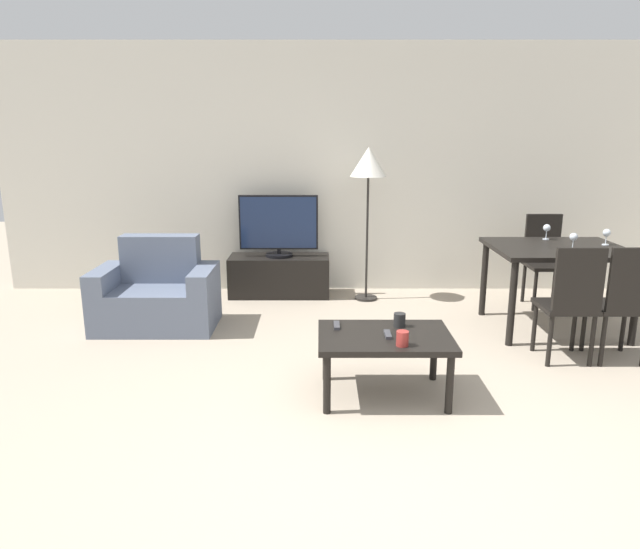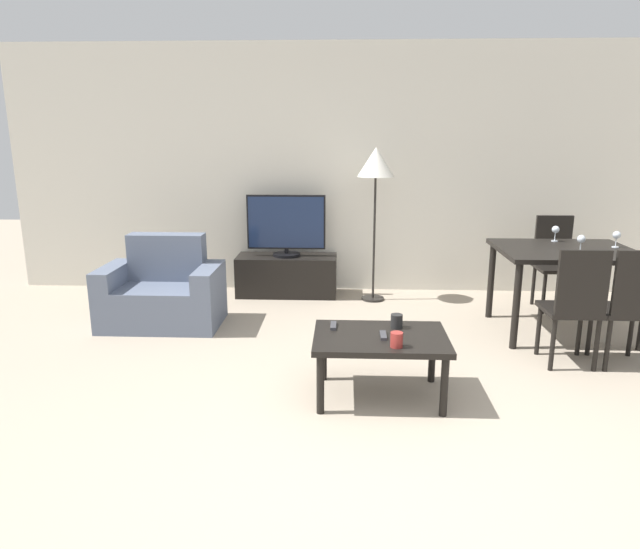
% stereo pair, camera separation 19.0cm
% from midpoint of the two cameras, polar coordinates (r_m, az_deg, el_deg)
% --- Properties ---
extents(ground_plane, '(18.00, 18.00, 0.00)m').
position_cam_midpoint_polar(ground_plane, '(3.06, 7.21, -21.14)').
color(ground_plane, tan).
extents(wall_back, '(7.79, 0.06, 2.70)m').
position_cam_midpoint_polar(wall_back, '(6.41, 4.83, 10.33)').
color(wall_back, silver).
rests_on(wall_back, ground_plane).
extents(armchair, '(1.08, 0.68, 0.82)m').
position_cam_midpoint_polar(armchair, '(5.50, -14.47, -1.89)').
color(armchair, slate).
rests_on(armchair, ground_plane).
extents(tv_stand, '(1.09, 0.44, 0.44)m').
position_cam_midpoint_polar(tv_stand, '(6.32, -2.46, -0.08)').
color(tv_stand, black).
rests_on(tv_stand, ground_plane).
extents(tv, '(0.85, 0.30, 0.67)m').
position_cam_midpoint_polar(tv, '(6.20, -2.52, 4.90)').
color(tv, black).
rests_on(tv, tv_stand).
extents(coffee_table, '(0.89, 0.63, 0.44)m').
position_cam_midpoint_polar(coffee_table, '(3.87, 7.47, -6.82)').
color(coffee_table, black).
rests_on(coffee_table, ground_plane).
extents(dining_table, '(1.16, 0.96, 0.77)m').
position_cam_midpoint_polar(dining_table, '(5.48, 24.24, 1.41)').
color(dining_table, black).
rests_on(dining_table, ground_plane).
extents(dining_chair_near, '(0.40, 0.40, 0.94)m').
position_cam_midpoint_polar(dining_chair_near, '(4.73, 25.19, -2.55)').
color(dining_chair_near, black).
rests_on(dining_chair_near, ground_plane).
extents(dining_chair_far, '(0.40, 0.40, 0.94)m').
position_cam_midpoint_polar(dining_chair_far, '(6.30, 23.24, 1.51)').
color(dining_chair_far, black).
rests_on(dining_chair_far, ground_plane).
extents(dining_chair_near_right, '(0.40, 0.40, 0.94)m').
position_cam_midpoint_polar(dining_chair_near_right, '(4.90, 29.58, -2.51)').
color(dining_chair_near_right, black).
rests_on(dining_chair_near_right, ground_plane).
extents(floor_lamp, '(0.38, 0.38, 1.62)m').
position_cam_midpoint_polar(floor_lamp, '(5.97, 6.53, 10.58)').
color(floor_lamp, black).
rests_on(floor_lamp, ground_plane).
extents(remote_primary, '(0.04, 0.15, 0.02)m').
position_cam_midpoint_polar(remote_primary, '(3.98, 2.72, -5.14)').
color(remote_primary, '#38383D').
rests_on(remote_primary, coffee_table).
extents(remote_secondary, '(0.04, 0.15, 0.02)m').
position_cam_midpoint_polar(remote_secondary, '(3.82, 7.78, -6.07)').
color(remote_secondary, '#38383D').
rests_on(remote_secondary, coffee_table).
extents(cup_white_near, '(0.08, 0.08, 0.10)m').
position_cam_midpoint_polar(cup_white_near, '(4.00, 9.03, -4.64)').
color(cup_white_near, black).
rests_on(cup_white_near, coffee_table).
extents(cup_colored_far, '(0.08, 0.08, 0.10)m').
position_cam_midpoint_polar(cup_colored_far, '(3.65, 9.16, -6.47)').
color(cup_colored_far, maroon).
rests_on(cup_colored_far, coffee_table).
extents(wine_glass_left, '(0.07, 0.07, 0.15)m').
position_cam_midpoint_polar(wine_glass_left, '(5.69, 28.40, 3.40)').
color(wine_glass_left, silver).
rests_on(wine_glass_left, dining_table).
extents(wine_glass_center, '(0.07, 0.07, 0.15)m').
position_cam_midpoint_polar(wine_glass_center, '(5.76, 23.37, 4.05)').
color(wine_glass_center, silver).
rests_on(wine_glass_center, dining_table).
extents(wine_glass_right, '(0.07, 0.07, 0.15)m').
position_cam_midpoint_polar(wine_glass_right, '(5.34, 25.60, 3.12)').
color(wine_glass_right, silver).
rests_on(wine_glass_right, dining_table).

